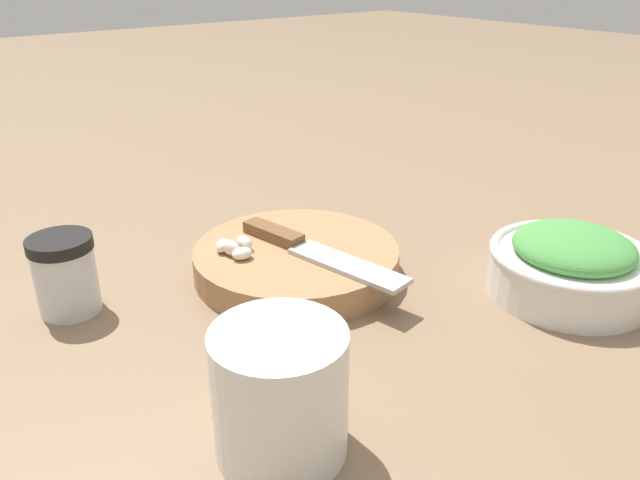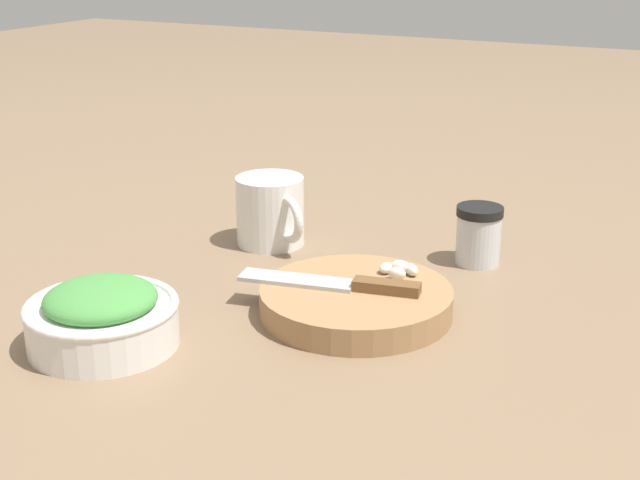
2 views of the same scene
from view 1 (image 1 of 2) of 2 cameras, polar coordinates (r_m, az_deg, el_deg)
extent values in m
plane|color=#7F664C|center=(0.65, -2.34, -5.08)|extent=(5.00, 5.00, 0.00)
cylinder|color=#9E754C|center=(0.69, -2.16, -1.92)|extent=(0.23, 0.23, 0.03)
cube|color=brown|center=(0.70, -4.28, 0.62)|extent=(0.04, 0.08, 0.01)
cube|color=#B2B2B7|center=(0.64, 2.55, -2.33)|extent=(0.06, 0.14, 0.01)
ellipsoid|color=white|center=(0.66, -7.13, -1.23)|extent=(0.02, 0.02, 0.01)
ellipsoid|color=silver|center=(0.68, -8.90, -0.49)|extent=(0.03, 0.03, 0.01)
ellipsoid|color=silver|center=(0.67, -8.15, -0.71)|extent=(0.02, 0.03, 0.02)
ellipsoid|color=white|center=(0.68, -6.96, -0.25)|extent=(0.02, 0.02, 0.02)
cylinder|color=silver|center=(0.70, 21.79, -2.90)|extent=(0.16, 0.16, 0.05)
torus|color=silver|center=(0.69, 22.09, -1.19)|extent=(0.17, 0.17, 0.01)
ellipsoid|color=#478E42|center=(0.68, 22.20, -0.58)|extent=(0.12, 0.12, 0.04)
cylinder|color=silver|center=(0.66, -22.17, -3.42)|extent=(0.06, 0.06, 0.07)
cylinder|color=black|center=(0.64, -22.73, -0.30)|extent=(0.06, 0.06, 0.01)
cylinder|color=silver|center=(0.45, -3.69, -13.79)|extent=(0.10, 0.10, 0.10)
torus|color=silver|center=(0.49, -4.09, -9.80)|extent=(0.04, 0.06, 0.07)
camera|label=2|loc=(1.52, 18.05, 27.79)|focal=50.00mm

